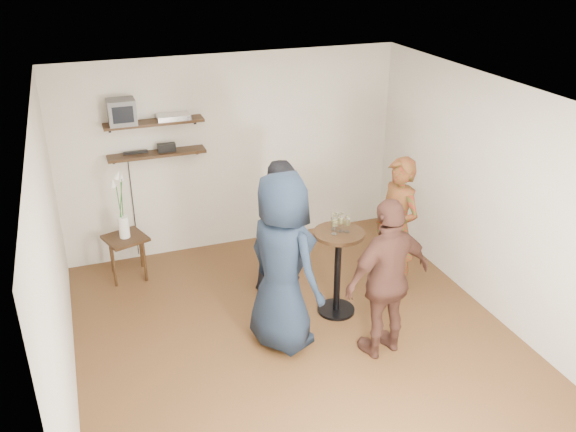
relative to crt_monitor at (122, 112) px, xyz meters
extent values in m
cube|color=#4F3119|center=(1.36, -2.38, -2.04)|extent=(4.50, 5.00, 0.04)
cube|color=white|center=(1.36, -2.38, 0.60)|extent=(4.50, 5.00, 0.04)
cube|color=beige|center=(1.36, 0.15, -0.72)|extent=(4.50, 0.04, 2.60)
cube|color=beige|center=(1.36, -4.89, -0.72)|extent=(4.50, 0.04, 2.60)
cube|color=beige|center=(-0.91, -2.38, -0.72)|extent=(0.04, 5.00, 2.60)
cube|color=beige|center=(3.63, -2.38, -0.72)|extent=(0.04, 5.00, 2.60)
cube|color=black|center=(0.36, 0.00, -0.17)|extent=(1.20, 0.25, 0.04)
cube|color=black|center=(0.36, 0.00, -0.57)|extent=(1.20, 0.25, 0.04)
cube|color=#59595B|center=(0.00, 0.00, 0.00)|extent=(0.32, 0.30, 0.30)
cube|color=silver|center=(0.60, 0.00, -0.12)|extent=(0.40, 0.24, 0.06)
cube|color=black|center=(0.49, 0.00, -0.50)|extent=(0.22, 0.10, 0.10)
cube|color=black|center=(0.11, 0.05, -0.54)|extent=(0.30, 0.05, 0.03)
cube|color=black|center=(-0.16, -0.35, -1.48)|extent=(0.58, 0.58, 0.04)
cylinder|color=black|center=(-0.34, -0.53, -1.76)|extent=(0.04, 0.04, 0.52)
cylinder|color=black|center=(0.02, -0.53, -1.76)|extent=(0.04, 0.04, 0.52)
cylinder|color=black|center=(-0.34, -0.16, -1.76)|extent=(0.04, 0.04, 0.52)
cylinder|color=black|center=(0.02, -0.16, -1.76)|extent=(0.04, 0.04, 0.52)
cylinder|color=white|center=(-0.16, -0.35, -1.33)|extent=(0.13, 0.13, 0.27)
cylinder|color=#20651D|center=(-0.18, -0.35, -1.05)|extent=(0.01, 0.06, 0.50)
cone|color=white|center=(-0.22, -0.35, -0.74)|extent=(0.06, 0.08, 0.11)
cylinder|color=#20651D|center=(-0.14, -0.34, -1.02)|extent=(0.03, 0.05, 0.56)
cone|color=white|center=(-0.11, -0.32, -0.69)|extent=(0.10, 0.11, 0.12)
cylinder|color=#20651D|center=(-0.16, -0.36, -1.00)|extent=(0.09, 0.08, 0.61)
cone|color=white|center=(-0.16, -0.39, -0.63)|extent=(0.12, 0.11, 0.12)
cylinder|color=black|center=(1.97, -1.95, -1.02)|extent=(0.56, 0.56, 0.04)
cylinder|color=black|center=(1.97, -1.95, -1.52)|extent=(0.07, 0.07, 0.94)
cylinder|color=black|center=(1.97, -1.95, -2.00)|extent=(0.43, 0.43, 0.03)
cylinder|color=silver|center=(1.90, -1.98, -1.00)|extent=(0.06, 0.06, 0.00)
cylinder|color=silver|center=(1.90, -1.98, -0.95)|extent=(0.01, 0.01, 0.10)
cylinder|color=silver|center=(1.90, -1.98, -0.84)|extent=(0.07, 0.07, 0.12)
cylinder|color=#CEBF54|center=(1.90, -1.98, -0.87)|extent=(0.07, 0.07, 0.06)
cylinder|color=silver|center=(2.05, -1.99, -1.00)|extent=(0.06, 0.06, 0.00)
cylinder|color=silver|center=(2.05, -1.99, -0.96)|extent=(0.01, 0.01, 0.08)
cylinder|color=silver|center=(2.05, -1.99, -0.87)|extent=(0.06, 0.06, 0.10)
cylinder|color=#CEBF54|center=(2.05, -1.99, -0.89)|extent=(0.06, 0.06, 0.06)
cylinder|color=silver|center=(1.94, -1.87, -1.00)|extent=(0.06, 0.06, 0.00)
cylinder|color=silver|center=(1.94, -1.87, -0.96)|extent=(0.01, 0.01, 0.08)
cylinder|color=silver|center=(1.94, -1.87, -0.86)|extent=(0.06, 0.06, 0.10)
cylinder|color=#CEBF54|center=(1.94, -1.87, -0.89)|extent=(0.06, 0.06, 0.06)
cylinder|color=silver|center=(1.99, -1.95, -1.00)|extent=(0.06, 0.06, 0.00)
cylinder|color=silver|center=(1.99, -1.95, -0.95)|extent=(0.01, 0.01, 0.09)
cylinder|color=silver|center=(1.99, -1.95, -0.85)|extent=(0.07, 0.07, 0.11)
cylinder|color=#CEBF54|center=(1.99, -1.95, -0.87)|extent=(0.06, 0.06, 0.06)
imported|color=#9F1217|center=(2.78, -1.77, -1.17)|extent=(0.53, 0.69, 1.69)
imported|color=black|center=(1.60, -1.20, -1.21)|extent=(0.97, 0.89, 1.61)
imported|color=#151F2F|center=(1.21, -2.28, -1.06)|extent=(0.93, 1.10, 1.91)
imported|color=#45261D|center=(2.13, -2.77, -1.17)|extent=(1.06, 0.60, 1.70)
camera|label=1|loc=(-0.55, -7.27, 1.93)|focal=38.00mm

